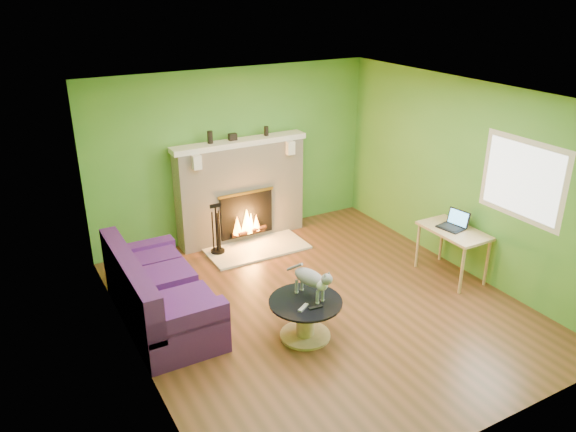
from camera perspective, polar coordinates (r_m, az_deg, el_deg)
name	(u,v)px	position (r m, az deg, el deg)	size (l,w,h in m)	color
floor	(321,305)	(7.11, 3.33, -9.02)	(5.00, 5.00, 0.00)	#573318
ceiling	(326,96)	(6.15, 3.89, 12.03)	(5.00, 5.00, 0.00)	white
wall_back	(235,155)	(8.60, -5.44, 6.22)	(5.00, 5.00, 0.00)	#478E2E
wall_front	(491,312)	(4.84, 19.91, -9.11)	(5.00, 5.00, 0.00)	#478E2E
wall_left	(129,251)	(5.72, -15.82, -3.45)	(5.00, 5.00, 0.00)	#478E2E
wall_right	(465,178)	(7.90, 17.52, 3.70)	(5.00, 5.00, 0.00)	#478E2E
window_frame	(523,180)	(7.26, 22.74, 3.41)	(1.20, 1.20, 0.00)	silver
window_pane	(522,180)	(7.26, 22.70, 3.40)	(1.06, 1.06, 0.00)	white
fireplace	(241,191)	(8.61, -4.81, 2.55)	(2.10, 0.46, 1.58)	beige
hearth	(257,248)	(8.48, -3.18, -3.31)	(1.50, 0.75, 0.03)	beige
mantel	(240,142)	(8.36, -4.92, 7.45)	(2.10, 0.28, 0.08)	white
sofa	(157,295)	(6.81, -13.16, -7.80)	(0.90, 1.98, 0.89)	#4E1A64
coffee_table	(305,316)	(6.40, 1.77, -10.12)	(0.82, 0.82, 0.47)	tan
desk	(454,235)	(7.81, 16.48, -1.89)	(0.54, 0.93, 0.69)	tan
cat	(310,281)	(6.26, 2.21, -6.64)	(0.24, 0.65, 0.40)	slate
remote_silver	(303,308)	(6.16, 1.57, -9.29)	(0.17, 0.04, 0.02)	gray
remote_black	(316,307)	(6.17, 2.83, -9.26)	(0.16, 0.04, 0.02)	black
laptop	(452,220)	(7.74, 16.28, -0.40)	(0.28, 0.32, 0.24)	black
fire_tools	(217,228)	(8.23, -7.27, -1.24)	(0.20, 0.20, 0.77)	black
mantel_vase_left	(210,137)	(8.18, -7.92, 7.93)	(0.08, 0.08, 0.18)	black
mantel_vase_right	(266,131)	(8.54, -2.23, 8.63)	(0.07, 0.07, 0.14)	black
mantel_box	(233,137)	(8.32, -5.65, 8.00)	(0.12, 0.08, 0.10)	black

